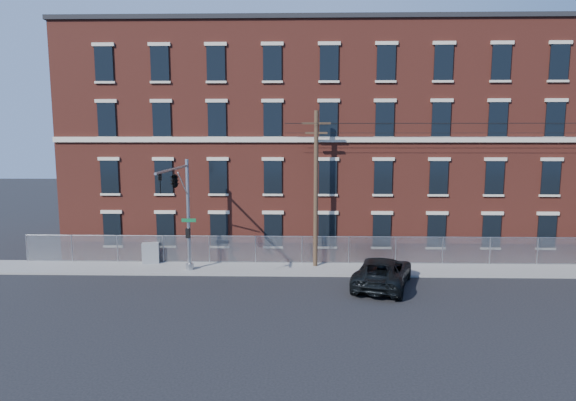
# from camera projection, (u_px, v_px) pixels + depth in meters

# --- Properties ---
(ground) EXTENTS (140.00, 140.00, 0.00)m
(ground) POSITION_uv_depth(u_px,v_px,m) (282.00, 295.00, 25.70)
(ground) COLOR black
(ground) RESTS_ON ground
(sidewalk) EXTENTS (65.00, 3.00, 0.12)m
(sidewalk) POSITION_uv_depth(u_px,v_px,m) (473.00, 270.00, 30.36)
(sidewalk) COLOR gray
(sidewalk) RESTS_ON ground
(mill_building) EXTENTS (55.30, 14.32, 16.30)m
(mill_building) POSITION_uv_depth(u_px,v_px,m) (438.00, 141.00, 38.12)
(mill_building) COLOR maroon
(mill_building) RESTS_ON ground
(chain_link_fence) EXTENTS (59.06, 0.06, 1.85)m
(chain_link_fence) POSITION_uv_depth(u_px,v_px,m) (466.00, 250.00, 31.51)
(chain_link_fence) COLOR #A5A8AD
(chain_link_fence) RESTS_ON ground
(traffic_signal_mast) EXTENTS (0.90, 6.75, 7.00)m
(traffic_signal_mast) POSITION_uv_depth(u_px,v_px,m) (178.00, 191.00, 27.28)
(traffic_signal_mast) COLOR #9EA0A5
(traffic_signal_mast) RESTS_ON ground
(utility_pole_near) EXTENTS (1.80, 0.28, 10.00)m
(utility_pole_near) POSITION_uv_depth(u_px,v_px,m) (316.00, 186.00, 30.48)
(utility_pole_near) COLOR #443322
(utility_pole_near) RESTS_ON ground
(pickup_truck) EXTENTS (4.51, 6.55, 1.66)m
(pickup_truck) POSITION_uv_depth(u_px,v_px,m) (383.00, 272.00, 27.22)
(pickup_truck) COLOR black
(pickup_truck) RESTS_ON ground
(utility_cabinet) EXTENTS (1.17, 0.74, 1.37)m
(utility_cabinet) POSITION_uv_depth(u_px,v_px,m) (151.00, 253.00, 31.75)
(utility_cabinet) COLOR slate
(utility_cabinet) RESTS_ON sidewalk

